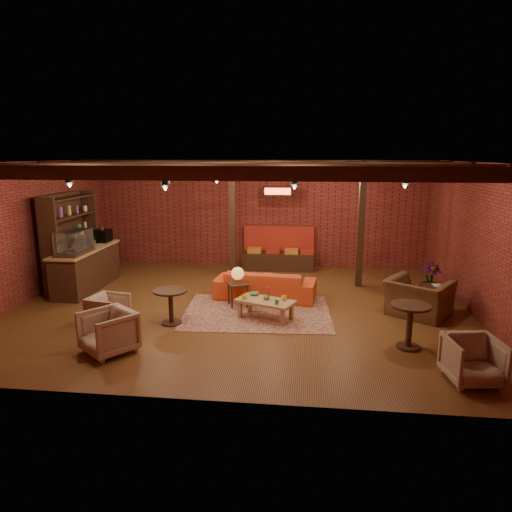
# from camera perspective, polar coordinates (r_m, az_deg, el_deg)

# --- Properties ---
(floor) EXTENTS (10.00, 10.00, 0.00)m
(floor) POSITION_cam_1_polar(r_m,az_deg,el_deg) (10.33, -1.90, -6.38)
(floor) COLOR #3C1F0F
(floor) RESTS_ON ground
(ceiling) EXTENTS (10.00, 8.00, 0.02)m
(ceiling) POSITION_cam_1_polar(r_m,az_deg,el_deg) (9.77, -2.04, 11.66)
(ceiling) COLOR black
(ceiling) RESTS_ON wall_back
(wall_back) EXTENTS (10.00, 0.02, 3.20)m
(wall_back) POSITION_cam_1_polar(r_m,az_deg,el_deg) (13.85, 0.46, 5.32)
(wall_back) COLOR maroon
(wall_back) RESTS_ON ground
(wall_front) EXTENTS (10.00, 0.02, 3.20)m
(wall_front) POSITION_cam_1_polar(r_m,az_deg,el_deg) (6.10, -7.48, -4.31)
(wall_front) COLOR maroon
(wall_front) RESTS_ON ground
(wall_left) EXTENTS (0.02, 8.00, 3.20)m
(wall_left) POSITION_cam_1_polar(r_m,az_deg,el_deg) (11.74, -26.91, 2.62)
(wall_left) COLOR maroon
(wall_left) RESTS_ON ground
(wall_right) EXTENTS (0.02, 8.00, 3.20)m
(wall_right) POSITION_cam_1_polar(r_m,az_deg,el_deg) (10.44, 26.31, 1.58)
(wall_right) COLOR maroon
(wall_right) RESTS_ON ground
(ceiling_beams) EXTENTS (9.80, 6.40, 0.22)m
(ceiling_beams) POSITION_cam_1_polar(r_m,az_deg,el_deg) (9.77, -2.04, 10.95)
(ceiling_beams) COLOR black
(ceiling_beams) RESTS_ON ceiling
(ceiling_pipe) EXTENTS (9.60, 0.12, 0.12)m
(ceiling_pipe) POSITION_cam_1_polar(r_m,az_deg,el_deg) (11.36, -0.82, 10.04)
(ceiling_pipe) COLOR black
(ceiling_pipe) RESTS_ON ceiling
(post_left) EXTENTS (0.16, 0.16, 3.20)m
(post_left) POSITION_cam_1_polar(r_m,az_deg,el_deg) (12.55, -2.95, 4.54)
(post_left) COLOR black
(post_left) RESTS_ON ground
(post_right) EXTENTS (0.16, 0.16, 3.20)m
(post_right) POSITION_cam_1_polar(r_m,az_deg,el_deg) (11.87, 13.01, 3.76)
(post_right) COLOR black
(post_right) RESTS_ON ground
(service_counter) EXTENTS (0.80, 2.50, 1.60)m
(service_counter) POSITION_cam_1_polar(r_m,az_deg,el_deg) (12.28, -20.50, -0.23)
(service_counter) COLOR black
(service_counter) RESTS_ON ground
(plant_counter) EXTENTS (0.35, 0.39, 0.30)m
(plant_counter) POSITION_cam_1_polar(r_m,az_deg,el_deg) (12.33, -19.82, 1.87)
(plant_counter) COLOR #337F33
(plant_counter) RESTS_ON service_counter
(shelving_hutch) EXTENTS (0.52, 2.00, 2.40)m
(shelving_hutch) POSITION_cam_1_polar(r_m,az_deg,el_deg) (12.48, -22.08, 1.71)
(shelving_hutch) COLOR black
(shelving_hutch) RESTS_ON ground
(banquette) EXTENTS (2.10, 0.70, 1.00)m
(banquette) POSITION_cam_1_polar(r_m,az_deg,el_deg) (13.54, 2.77, 0.41)
(banquette) COLOR #AA281C
(banquette) RESTS_ON ground
(service_sign) EXTENTS (0.86, 0.06, 0.30)m
(service_sign) POSITION_cam_1_polar(r_m,az_deg,el_deg) (12.83, 2.73, 8.09)
(service_sign) COLOR #FF3A19
(service_sign) RESTS_ON ceiling
(ceiling_spotlights) EXTENTS (6.40, 4.40, 0.28)m
(ceiling_spotlights) POSITION_cam_1_polar(r_m,az_deg,el_deg) (9.78, -2.03, 9.67)
(ceiling_spotlights) COLOR black
(ceiling_spotlights) RESTS_ON ceiling
(rug) EXTENTS (3.27, 2.58, 0.01)m
(rug) POSITION_cam_1_polar(r_m,az_deg,el_deg) (9.98, 0.14, -7.03)
(rug) COLOR maroon
(rug) RESTS_ON floor
(sofa) EXTENTS (2.43, 1.15, 0.69)m
(sofa) POSITION_cam_1_polar(r_m,az_deg,el_deg) (10.82, 1.18, -3.58)
(sofa) COLOR red
(sofa) RESTS_ON floor
(coffee_table) EXTENTS (1.32, 1.00, 0.66)m
(coffee_table) POSITION_cam_1_polar(r_m,az_deg,el_deg) (9.52, 1.15, -5.76)
(coffee_table) COLOR olive
(coffee_table) RESTS_ON floor
(side_table_lamp) EXTENTS (0.56, 0.56, 0.90)m
(side_table_lamp) POSITION_cam_1_polar(r_m,az_deg,el_deg) (10.21, -2.31, -2.58)
(side_table_lamp) COLOR black
(side_table_lamp) RESTS_ON floor
(round_table_left) EXTENTS (0.68, 0.68, 0.71)m
(round_table_left) POSITION_cam_1_polar(r_m,az_deg,el_deg) (9.36, -10.61, -5.54)
(round_table_left) COLOR black
(round_table_left) RESTS_ON floor
(armchair_a) EXTENTS (0.74, 0.77, 0.68)m
(armchair_a) POSITION_cam_1_polar(r_m,az_deg,el_deg) (9.64, -17.99, -6.28)
(armchair_a) COLOR beige
(armchair_a) RESTS_ON floor
(armchair_b) EXTENTS (1.09, 1.08, 0.82)m
(armchair_b) POSITION_cam_1_polar(r_m,az_deg,el_deg) (8.33, -18.00, -8.80)
(armchair_b) COLOR beige
(armchair_b) RESTS_ON floor
(armchair_right) EXTENTS (1.45, 1.35, 1.06)m
(armchair_right) POSITION_cam_1_polar(r_m,az_deg,el_deg) (10.21, 19.66, -4.24)
(armchair_right) COLOR brown
(armchair_right) RESTS_ON floor
(side_table_book) EXTENTS (0.52, 0.52, 0.58)m
(side_table_book) POSITION_cam_1_polar(r_m,az_deg,el_deg) (10.71, 21.25, -3.70)
(side_table_book) COLOR black
(side_table_book) RESTS_ON floor
(round_table_right) EXTENTS (0.69, 0.69, 0.81)m
(round_table_right) POSITION_cam_1_polar(r_m,az_deg,el_deg) (8.50, 18.68, -7.48)
(round_table_right) COLOR black
(round_table_right) RESTS_ON floor
(armchair_far) EXTENTS (0.84, 0.80, 0.77)m
(armchair_far) POSITION_cam_1_polar(r_m,az_deg,el_deg) (7.70, 25.53, -11.46)
(armchair_far) COLOR beige
(armchair_far) RESTS_ON floor
(plant_tall) EXTENTS (1.66, 1.66, 2.48)m
(plant_tall) POSITION_cam_1_polar(r_m,az_deg,el_deg) (11.49, 21.29, 1.12)
(plant_tall) COLOR #4C7F4C
(plant_tall) RESTS_ON floor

